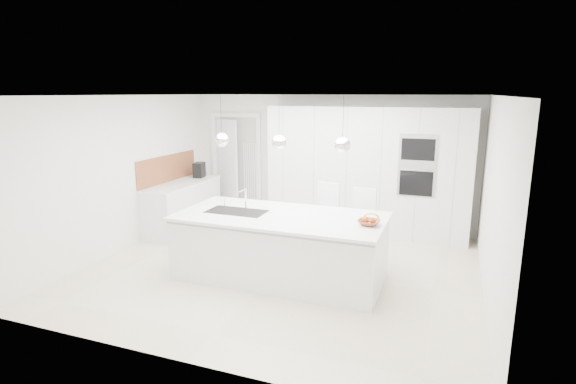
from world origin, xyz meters
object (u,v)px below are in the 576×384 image
at_px(fruit_bowl, 369,223).
at_px(bar_stool_right, 362,229).
at_px(island_base, 280,249).
at_px(bar_stool_left, 325,222).
at_px(espresso_machine, 199,170).

distance_m(fruit_bowl, bar_stool_right, 0.98).
distance_m(island_base, bar_stool_left, 1.03).
relative_size(espresso_machine, bar_stool_left, 0.25).
bearing_deg(island_base, espresso_machine, 140.34).
relative_size(island_base, fruit_bowl, 10.08).
distance_m(espresso_machine, bar_stool_left, 3.17).
height_order(fruit_bowl, bar_stool_left, bar_stool_left).
distance_m(island_base, espresso_machine, 3.34).
bearing_deg(bar_stool_left, espresso_machine, 168.37).
relative_size(island_base, bar_stool_left, 2.38).
height_order(bar_stool_left, bar_stool_right, bar_stool_left).
distance_m(fruit_bowl, espresso_machine, 4.30).
relative_size(bar_stool_left, bar_stool_right, 1.02).
xyz_separation_m(espresso_machine, bar_stool_left, (2.92, -1.16, -0.46)).
bearing_deg(island_base, bar_stool_left, 67.70).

